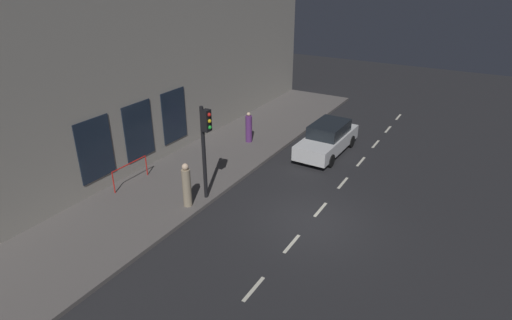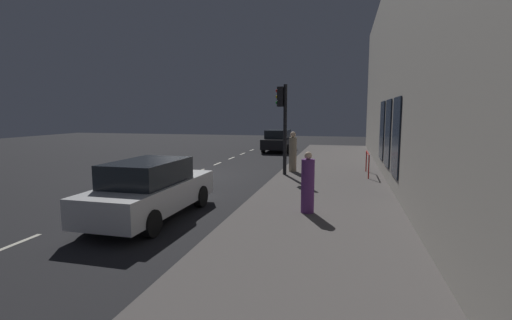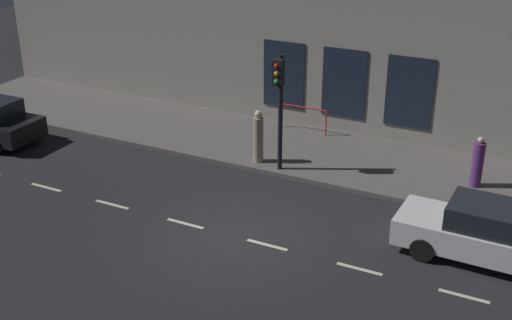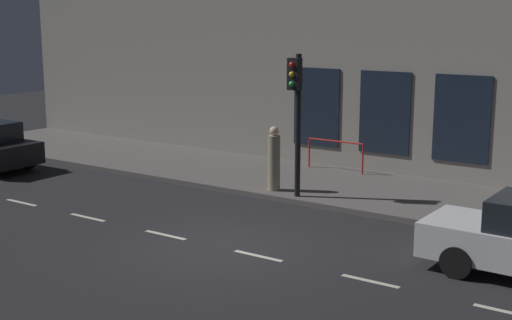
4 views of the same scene
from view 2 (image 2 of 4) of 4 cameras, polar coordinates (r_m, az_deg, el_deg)
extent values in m
plane|color=#232326|center=(16.88, -10.71, -2.46)|extent=(60.00, 60.00, 0.00)
cube|color=#5B5654|center=(15.41, 11.03, -3.12)|extent=(4.50, 32.00, 0.15)
cube|color=gray|center=(15.35, 21.22, 12.66)|extent=(0.60, 32.00, 8.78)
cube|color=#192333|center=(12.85, 20.69, 3.31)|extent=(0.04, 1.69, 2.57)
cube|color=#192333|center=(15.25, 19.59, 3.92)|extent=(0.04, 1.69, 2.57)
cube|color=#192333|center=(17.66, 18.78, 4.35)|extent=(0.04, 1.69, 2.57)
cube|color=beige|center=(9.78, -32.75, -10.66)|extent=(0.12, 1.20, 0.01)
cube|color=beige|center=(11.63, -23.43, -7.34)|extent=(0.12, 1.20, 0.01)
cube|color=beige|center=(13.73, -16.90, -4.87)|extent=(0.12, 1.20, 0.01)
cube|color=beige|center=(15.98, -12.18, -3.03)|extent=(0.12, 1.20, 0.01)
cube|color=beige|center=(18.32, -8.66, -1.64)|extent=(0.12, 1.20, 0.01)
cube|color=beige|center=(20.73, -5.94, -0.56)|extent=(0.12, 1.20, 0.01)
cube|color=beige|center=(23.17, -3.80, 0.29)|extent=(0.12, 1.20, 0.01)
cube|color=beige|center=(25.65, -2.07, 0.98)|extent=(0.12, 1.20, 0.01)
cube|color=beige|center=(28.15, -0.64, 1.55)|extent=(0.12, 1.20, 0.01)
cylinder|color=black|center=(16.02, 4.49, 4.62)|extent=(0.15, 0.15, 3.87)
cube|color=black|center=(16.05, 3.80, 9.68)|extent=(0.26, 0.32, 0.84)
sphere|color=red|center=(16.09, 3.30, 10.57)|extent=(0.15, 0.15, 0.15)
sphere|color=gold|center=(16.08, 3.30, 9.68)|extent=(0.15, 0.15, 0.15)
sphere|color=green|center=(16.07, 3.29, 8.78)|extent=(0.15, 0.15, 0.15)
cube|color=black|center=(27.27, 3.45, 2.67)|extent=(1.84, 4.38, 0.70)
cube|color=black|center=(27.05, 3.39, 4.01)|extent=(1.60, 2.28, 0.60)
cylinder|color=black|center=(28.77, 2.24, 2.30)|extent=(0.23, 0.64, 0.64)
cylinder|color=black|center=(28.50, 5.56, 2.22)|extent=(0.23, 0.64, 0.64)
cylinder|color=black|center=(26.13, 1.13, 1.80)|extent=(0.23, 0.64, 0.64)
cylinder|color=black|center=(25.83, 4.77, 1.71)|extent=(0.23, 0.64, 0.64)
cube|color=silver|center=(10.38, -15.69, -5.18)|extent=(1.80, 4.61, 0.70)
cube|color=black|center=(10.10, -16.34, -1.79)|extent=(1.55, 2.41, 0.60)
cylinder|color=black|center=(12.03, -15.49, -4.99)|extent=(0.23, 0.64, 0.64)
cylinder|color=black|center=(11.32, -8.51, -5.56)|extent=(0.23, 0.64, 0.64)
cylinder|color=black|center=(9.76, -23.96, -8.21)|extent=(0.23, 0.64, 0.64)
cylinder|color=black|center=(8.88, -15.83, -9.37)|extent=(0.23, 0.64, 0.64)
cylinder|color=#5B2D70|center=(10.03, 7.95, -3.99)|extent=(0.44, 0.44, 1.45)
sphere|color=beige|center=(9.90, 8.03, 0.69)|extent=(0.20, 0.20, 0.20)
cube|color=beige|center=(10.00, 7.92, 0.75)|extent=(0.06, 0.05, 0.06)
cylinder|color=gray|center=(16.97, 5.68, 0.86)|extent=(0.35, 0.35, 1.56)
sphere|color=beige|center=(16.90, 5.71, 3.93)|extent=(0.26, 0.26, 0.26)
cube|color=beige|center=(16.78, 5.65, 3.91)|extent=(0.07, 0.05, 0.07)
cylinder|color=red|center=(15.73, 16.94, -1.06)|extent=(0.05, 0.05, 0.95)
cylinder|color=red|center=(17.62, 16.59, -0.18)|extent=(0.05, 0.05, 0.95)
cylinder|color=red|center=(16.62, 16.81, 1.03)|extent=(0.05, 1.92, 0.05)
camera|label=1|loc=(30.72, -9.89, 18.31)|focal=29.45mm
camera|label=3|loc=(23.18, -59.11, 20.37)|focal=47.18mm
camera|label=4|loc=(19.89, -59.47, 10.07)|focal=50.10mm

